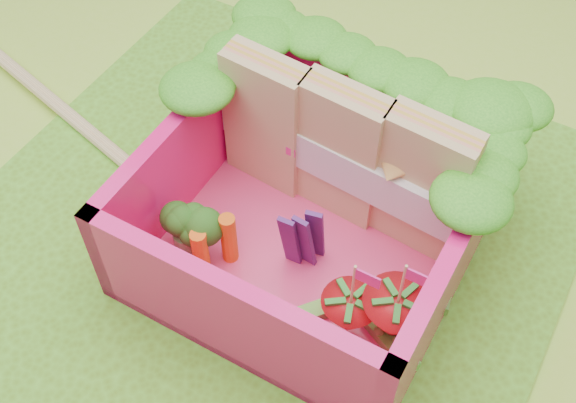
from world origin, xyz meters
The scene contains 13 objects.
ground centered at (0.00, 0.00, 0.00)m, with size 14.00×14.00×0.00m, color #ACDD3E.
placemat centered at (0.00, 0.00, 0.01)m, with size 2.60×2.60×0.03m, color #609F23.
bento_floor centered at (0.23, 0.00, 0.06)m, with size 1.30×1.30×0.05m, color #F03D77.
bento_box centered at (0.23, 0.00, 0.31)m, with size 1.30×1.30×0.55m.
lettuce_ruffle centered at (0.23, 0.48, 0.64)m, with size 1.43×0.83×0.11m.
sandwich_stack centered at (0.24, 0.25, 0.41)m, with size 1.23×0.27×0.67m.
broccoli centered at (-0.19, -0.32, 0.27)m, with size 0.32×0.32×0.26m.
carrot_sticks centered at (-0.06, -0.31, 0.21)m, with size 0.14×0.18×0.27m.
purple_wedges centered at (0.26, -0.13, 0.27)m, with size 0.14×0.11×0.38m.
strawberry_left centered at (0.57, -0.32, 0.20)m, with size 0.23×0.23×0.47m.
strawberry_right centered at (0.73, -0.26, 0.22)m, with size 0.27×0.27×0.51m.
snap_peas centered at (0.61, -0.25, 0.11)m, with size 0.65×0.54×0.05m.
chopsticks centered at (-1.05, 0.05, 0.05)m, with size 2.25×0.62×0.05m.
Camera 1 is at (1.05, -1.65, 2.68)m, focal length 45.00 mm.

